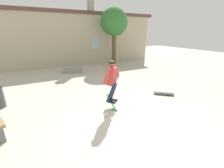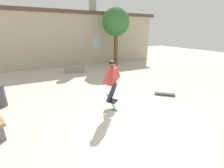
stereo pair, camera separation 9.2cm
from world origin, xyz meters
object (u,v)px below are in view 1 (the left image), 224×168
object	(u,v)px
tree_right	(114,23)
skater	(112,78)
skateboard_flipping	(113,105)
skateboard_resting	(164,93)
skate_ledge	(73,69)

from	to	relation	value
tree_right	skater	bearing A→B (deg)	-118.24
skateboard_flipping	skater	bearing A→B (deg)	-63.65
skater	skateboard_flipping	distance (m)	1.02
skater	skateboard_resting	xyz separation A→B (m)	(2.62, 0.13, -1.10)
tree_right	skateboard_resting	bearing A→B (deg)	-97.89
skateboard_resting	skate_ledge	bearing A→B (deg)	156.57
skate_ledge	skateboard_flipping	distance (m)	5.68
skateboard_resting	tree_right	bearing A→B (deg)	123.17
tree_right	skateboard_flipping	distance (m)	7.98
skate_ledge	skater	distance (m)	5.81
tree_right	skater	xyz separation A→B (m)	(-3.51, -6.53, -2.09)
skate_ledge	skateboard_flipping	size ratio (longest dim) A/B	1.88
tree_right	skate_ledge	size ratio (longest dim) A/B	3.21
tree_right	skateboard_resting	size ratio (longest dim) A/B	5.61
skateboard_resting	skateboard_flipping	bearing A→B (deg)	-137.18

